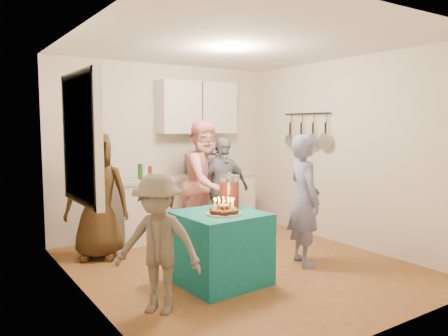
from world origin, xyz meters
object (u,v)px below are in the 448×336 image
microwave (206,164)px  punch_jar (229,192)px  woman_back_left (97,195)px  woman_back_center (206,182)px  child_near_left (158,244)px  counter (186,206)px  woman_back_right (222,189)px  party_table (220,248)px  man_birthday (304,200)px

microwave → punch_jar: bearing=-100.4°
woman_back_left → woman_back_center: (1.48, -0.19, 0.07)m
child_near_left → counter: bearing=104.3°
punch_jar → woman_back_left: size_ratio=0.21×
microwave → counter: bearing=-167.0°
counter → woman_back_right: size_ratio=1.46×
punch_jar → woman_back_right: bearing=60.3°
party_table → man_birthday: bearing=-2.0°
microwave → party_table: bearing=-104.5°
microwave → woman_back_right: woman_back_right is taller
woman_back_left → woman_back_center: size_ratio=0.92×
microwave → punch_jar: 1.98m
counter → woman_back_left: bearing=-163.3°
woman_back_left → punch_jar: bearing=-23.7°
microwave → woman_back_right: size_ratio=0.38×
party_table → man_birthday: (1.19, -0.04, 0.40)m
punch_jar → child_near_left: size_ratio=0.27×
man_birthday → woman_back_center: (-0.52, 1.42, 0.09)m
child_near_left → microwave: bearing=98.8°
man_birthday → woman_back_left: 2.57m
party_table → child_near_left: size_ratio=0.68×
woman_back_center → woman_back_right: woman_back_center is taller
man_birthday → woman_back_left: size_ratio=0.97×
microwave → child_near_left: (-1.92, -2.34, -0.44)m
man_birthday → woman_back_center: bearing=39.4°
party_table → woman_back_left: woman_back_left is taller
man_birthday → woman_back_left: bearing=70.4°
counter → microwave: microwave is taller
microwave → woman_back_center: woman_back_center is taller
punch_jar → woman_back_right: 1.42m
party_table → woman_back_center: 1.61m
woman_back_center → child_near_left: size_ratio=1.40×
woman_back_right → child_near_left: (-1.83, -1.75, -0.12)m
party_table → woman_back_right: woman_back_right is taller
woman_back_left → man_birthday: bearing=-11.1°
counter → punch_jar: bearing=-103.5°
microwave → man_birthday: (0.13, -2.06, -0.28)m
woman_back_left → child_near_left: size_ratio=1.28×
party_table → woman_back_right: bearing=56.0°
woman_back_right → party_table: bearing=-119.3°
woman_back_center → woman_back_right: size_ratio=1.16×
punch_jar → child_near_left: 1.28m
man_birthday → woman_back_left: (-2.00, 1.61, 0.02)m
woman_back_left → woman_back_right: bearing=23.4°
counter → child_near_left: size_ratio=1.75×
woman_back_left → child_near_left: 1.89m
counter → woman_back_left: woman_back_left is taller
punch_jar → woman_back_center: (0.40, 1.17, -0.05)m
woman_back_center → microwave: bearing=35.4°
counter → woman_back_left: (-1.52, -0.45, 0.38)m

